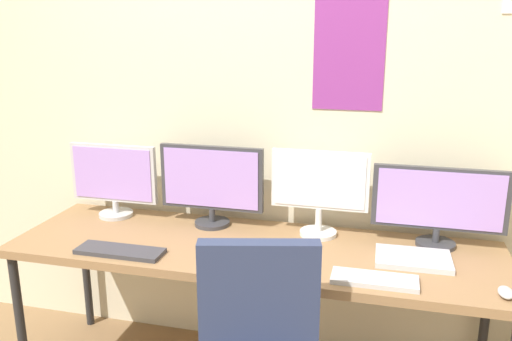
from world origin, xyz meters
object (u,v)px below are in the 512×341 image
at_px(monitor_far_left, 114,178).
at_px(keyboard_right, 374,280).
at_px(monitor_far_right, 439,204).
at_px(keyboard_left, 120,251).
at_px(desk, 253,256).
at_px(monitor_center_right, 320,188).
at_px(laptop_closed, 413,259).
at_px(computer_mouse, 506,292).
at_px(monitor_center_left, 212,183).

relative_size(monitor_far_left, keyboard_right, 1.40).
height_order(monitor_far_right, keyboard_left, monitor_far_right).
bearing_deg(keyboard_right, desk, 157.67).
distance_m(desk, keyboard_left, 0.61).
bearing_deg(desk, monitor_far_left, 165.49).
relative_size(monitor_far_left, monitor_center_right, 1.03).
bearing_deg(monitor_far_right, laptop_closed, -117.27).
distance_m(keyboard_left, keyboard_right, 1.12).
bearing_deg(monitor_center_right, laptop_closed, -24.67).
xyz_separation_m(computer_mouse, laptop_closed, (-0.33, 0.24, -0.00)).
xyz_separation_m(monitor_far_left, keyboard_right, (1.38, -0.44, -0.20)).
relative_size(keyboard_left, laptop_closed, 1.25).
height_order(desk, monitor_center_right, monitor_center_right).
height_order(monitor_far_left, computer_mouse, monitor_far_left).
xyz_separation_m(monitor_far_right, computer_mouse, (0.22, -0.44, -0.19)).
xyz_separation_m(monitor_far_left, laptop_closed, (1.54, -0.20, -0.20)).
height_order(keyboard_left, laptop_closed, laptop_closed).
distance_m(desk, keyboard_right, 0.61).
bearing_deg(computer_mouse, monitor_center_right, 150.35).
distance_m(monitor_center_right, keyboard_left, 0.97).
bearing_deg(keyboard_left, monitor_far_left, 120.46).
relative_size(monitor_center_right, laptop_closed, 1.46).
relative_size(desk, keyboard_right, 6.67).
height_order(desk, keyboard_right, keyboard_right).
bearing_deg(monitor_far_left, keyboard_left, -59.54).
relative_size(monitor_far_left, keyboard_left, 1.20).
height_order(monitor_center_left, monitor_center_right, monitor_center_right).
bearing_deg(keyboard_left, keyboard_right, 0.00).
distance_m(keyboard_left, computer_mouse, 1.60).
bearing_deg(monitor_center_left, desk, -37.84).
height_order(desk, monitor_center_left, monitor_center_left).
xyz_separation_m(desk, laptop_closed, (0.72, 0.01, 0.06)).
bearing_deg(monitor_center_left, monitor_far_left, -180.00).
bearing_deg(keyboard_left, monitor_center_right, 27.95).
distance_m(monitor_center_right, laptop_closed, 0.54).
distance_m(monitor_far_right, keyboard_left, 1.46).
xyz_separation_m(monitor_center_right, laptop_closed, (0.44, -0.20, -0.23)).
relative_size(monitor_far_right, laptop_closed, 1.87).
distance_m(monitor_far_right, computer_mouse, 0.53).
xyz_separation_m(monitor_center_left, keyboard_right, (0.83, -0.44, -0.22)).
bearing_deg(monitor_far_left, laptop_closed, -7.54).
height_order(monitor_far_left, monitor_center_right, monitor_center_right).
distance_m(desk, monitor_center_right, 0.45).
xyz_separation_m(desk, monitor_far_right, (0.82, 0.21, 0.26)).
bearing_deg(computer_mouse, desk, 167.75).
height_order(monitor_far_left, keyboard_right, monitor_far_left).
height_order(monitor_center_right, laptop_closed, monitor_center_right).
xyz_separation_m(keyboard_right, laptop_closed, (0.16, 0.24, 0.00)).
relative_size(monitor_center_left, keyboard_right, 1.56).
relative_size(computer_mouse, laptop_closed, 0.30).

